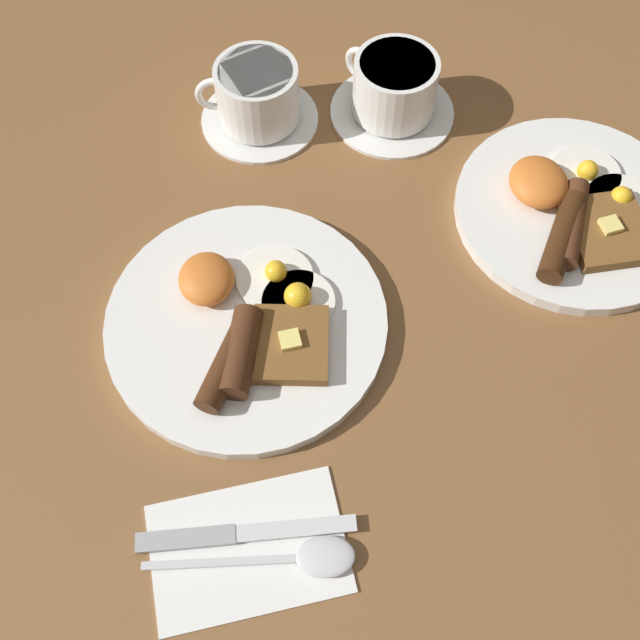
% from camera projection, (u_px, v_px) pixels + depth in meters
% --- Properties ---
extents(ground_plane, '(3.00, 3.00, 0.00)m').
position_uv_depth(ground_plane, '(247.00, 326.00, 0.77)').
color(ground_plane, brown).
extents(breakfast_plate_near, '(0.29, 0.29, 0.04)m').
position_uv_depth(breakfast_plate_near, '(248.00, 321.00, 0.76)').
color(breakfast_plate_near, white).
rests_on(breakfast_plate_near, ground_plane).
extents(breakfast_plate_far, '(0.26, 0.26, 0.05)m').
position_uv_depth(breakfast_plate_far, '(574.00, 210.00, 0.82)').
color(breakfast_plate_far, white).
rests_on(breakfast_plate_far, ground_plane).
extents(teacup_near, '(0.14, 0.14, 0.08)m').
position_uv_depth(teacup_near, '(257.00, 98.00, 0.87)').
color(teacup_near, white).
rests_on(teacup_near, ground_plane).
extents(teacup_far, '(0.15, 0.15, 0.08)m').
position_uv_depth(teacup_far, '(394.00, 91.00, 0.88)').
color(teacup_far, white).
rests_on(teacup_far, ground_plane).
extents(napkin, '(0.13, 0.18, 0.01)m').
position_uv_depth(napkin, '(248.00, 548.00, 0.66)').
color(napkin, white).
rests_on(napkin, ground_plane).
extents(knife, '(0.02, 0.20, 0.01)m').
position_uv_depth(knife, '(234.00, 534.00, 0.66)').
color(knife, silver).
rests_on(knife, napkin).
extents(spoon, '(0.04, 0.19, 0.01)m').
position_uv_depth(spoon, '(304.00, 558.00, 0.65)').
color(spoon, silver).
rests_on(spoon, napkin).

